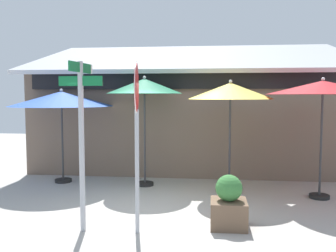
{
  "coord_description": "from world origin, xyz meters",
  "views": [
    {
      "loc": [
        1.1,
        -7.17,
        2.29
      ],
      "look_at": [
        0.13,
        1.2,
        1.6
      ],
      "focal_mm": 39.76,
      "sensor_mm": 36.0,
      "label": 1
    }
  ],
  "objects": [
    {
      "name": "patio_umbrella_mustard_right",
      "position": [
        1.55,
        1.59,
        2.37
      ],
      "size": [
        1.98,
        1.98,
        2.66
      ],
      "color": "black",
      "rests_on": "ground"
    },
    {
      "name": "stop_sign",
      "position": [
        -0.11,
        -1.2,
        2.02
      ],
      "size": [
        0.13,
        0.84,
        2.85
      ],
      "color": "#A8AAB2",
      "rests_on": "ground"
    },
    {
      "name": "ground_plane",
      "position": [
        0.0,
        0.0,
        -0.05
      ],
      "size": [
        28.0,
        28.0,
        0.1
      ],
      "primitive_type": "cube",
      "color": "#ADA8A0"
    },
    {
      "name": "patio_umbrella_royal_blue_left",
      "position": [
        -2.78,
        2.17,
        2.19
      ],
      "size": [
        2.69,
        2.69,
        2.47
      ],
      "color": "black",
      "rests_on": "ground"
    },
    {
      "name": "street_sign_post",
      "position": [
        -1.04,
        -1.23,
        1.73
      ],
      "size": [
        0.77,
        0.83,
        2.85
      ],
      "color": "#A8AAB2",
      "rests_on": "ground"
    },
    {
      "name": "cafe_building",
      "position": [
        0.45,
        5.07,
        1.62
      ],
      "size": [
        9.8,
        4.83,
        4.19
      ],
      "color": "#705B4C",
      "rests_on": "ground"
    },
    {
      "name": "patio_umbrella_forest_green_center",
      "position": [
        -0.56,
        2.05,
        2.49
      ],
      "size": [
        1.91,
        1.91,
        2.78
      ],
      "color": "black",
      "rests_on": "ground"
    },
    {
      "name": "patio_umbrella_crimson_far_right",
      "position": [
        3.53,
        1.32,
        2.44
      ],
      "size": [
        2.46,
        2.46,
        2.69
      ],
      "color": "black",
      "rests_on": "ground"
    },
    {
      "name": "sidewalk_planter",
      "position": [
        1.42,
        -0.76,
        0.4
      ],
      "size": [
        0.62,
        0.62,
        0.92
      ],
      "color": "brown",
      "rests_on": "ground"
    }
  ]
}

